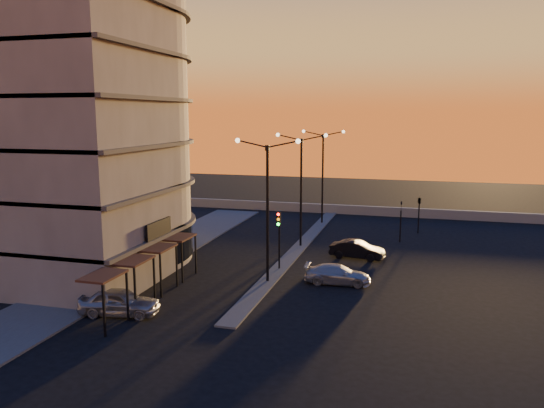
{
  "coord_description": "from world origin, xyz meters",
  "views": [
    {
      "loc": [
        9.4,
        -32.46,
        10.98
      ],
      "look_at": [
        -1.54,
        6.57,
        4.14
      ],
      "focal_mm": 35.0,
      "sensor_mm": 36.0,
      "label": 1
    }
  ],
  "objects_px": {
    "traffic_light_main": "(279,231)",
    "car_wagon": "(338,274)",
    "streetlamp_mid": "(301,181)",
    "car_hatchback": "(119,302)",
    "car_sedan": "(357,250)"
  },
  "relations": [
    {
      "from": "traffic_light_main",
      "to": "streetlamp_mid",
      "type": "bearing_deg",
      "value": 90.0
    },
    {
      "from": "traffic_light_main",
      "to": "car_wagon",
      "type": "height_order",
      "value": "traffic_light_main"
    },
    {
      "from": "car_sedan",
      "to": "streetlamp_mid",
      "type": "bearing_deg",
      "value": 72.42
    },
    {
      "from": "streetlamp_mid",
      "to": "traffic_light_main",
      "type": "relative_size",
      "value": 2.24
    },
    {
      "from": "streetlamp_mid",
      "to": "traffic_light_main",
      "type": "height_order",
      "value": "streetlamp_mid"
    },
    {
      "from": "traffic_light_main",
      "to": "car_hatchback",
      "type": "distance_m",
      "value": 12.54
    },
    {
      "from": "car_hatchback",
      "to": "car_wagon",
      "type": "distance_m",
      "value": 13.93
    },
    {
      "from": "car_hatchback",
      "to": "car_wagon",
      "type": "height_order",
      "value": "car_hatchback"
    },
    {
      "from": "streetlamp_mid",
      "to": "car_wagon",
      "type": "relative_size",
      "value": 2.2
    },
    {
      "from": "car_sedan",
      "to": "car_wagon",
      "type": "distance_m",
      "value": 6.63
    },
    {
      "from": "traffic_light_main",
      "to": "car_hatchback",
      "type": "xyz_separation_m",
      "value": [
        -6.32,
        -10.62,
        -2.13
      ]
    },
    {
      "from": "traffic_light_main",
      "to": "car_sedan",
      "type": "distance_m",
      "value": 7.25
    },
    {
      "from": "car_sedan",
      "to": "car_hatchback",
      "type": "bearing_deg",
      "value": 151.41
    },
    {
      "from": "streetlamp_mid",
      "to": "car_hatchback",
      "type": "xyz_separation_m",
      "value": [
        -6.32,
        -17.75,
        -4.84
      ]
    },
    {
      "from": "car_hatchback",
      "to": "streetlamp_mid",
      "type": "bearing_deg",
      "value": -28.53
    }
  ]
}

